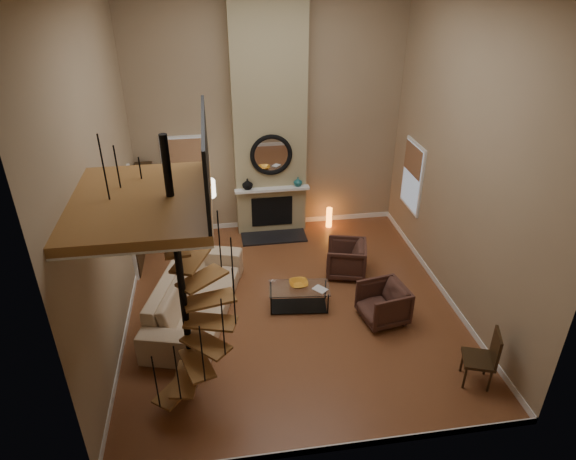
{
  "coord_description": "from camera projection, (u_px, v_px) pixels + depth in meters",
  "views": [
    {
      "loc": [
        -1.22,
        -7.55,
        5.85
      ],
      "look_at": [
        0.0,
        0.4,
        1.4
      ],
      "focal_mm": 31.32,
      "sensor_mm": 36.0,
      "label": 1
    }
  ],
  "objects": [
    {
      "name": "hutch",
      "position": [
        147.0,
        206.0,
        11.09
      ],
      "size": [
        0.37,
        0.79,
        1.77
      ],
      "primitive_type": "cube",
      "color": "#312010",
      "rests_on": "ground"
    },
    {
      "name": "baseboard_front",
      "position": [
        329.0,
        448.0,
        6.69
      ],
      "size": [
        6.0,
        0.02,
        0.12
      ],
      "primitive_type": "cube",
      "color": "white",
      "rests_on": "ground"
    },
    {
      "name": "vase_left",
      "position": [
        247.0,
        184.0,
        11.25
      ],
      "size": [
        0.24,
        0.24,
        0.25
      ],
      "primitive_type": "imported",
      "color": "black",
      "rests_on": "mantel"
    },
    {
      "name": "chimney_breast",
      "position": [
        269.0,
        116.0,
        10.83
      ],
      "size": [
        1.6,
        0.38,
        5.5
      ],
      "primitive_type": "cube",
      "color": "tan",
      "rests_on": "ground"
    },
    {
      "name": "left_wall",
      "position": [
        101.0,
        181.0,
        7.79
      ],
      "size": [
        0.02,
        6.5,
        5.5
      ],
      "primitive_type": "cube",
      "color": "#9D8565",
      "rests_on": "ground"
    },
    {
      "name": "window_right",
      "position": [
        412.0,
        175.0,
        10.86
      ],
      "size": [
        0.06,
        1.02,
        1.52
      ],
      "color": "white",
      "rests_on": "right_wall"
    },
    {
      "name": "baseboard_right",
      "position": [
        441.0,
        288.0,
        9.89
      ],
      "size": [
        0.02,
        6.5,
        0.12
      ],
      "primitive_type": "cube",
      "color": "white",
      "rests_on": "ground"
    },
    {
      "name": "coffee_table",
      "position": [
        299.0,
        295.0,
        9.32
      ],
      "size": [
        1.17,
        0.68,
        0.43
      ],
      "color": "silver",
      "rests_on": "ground"
    },
    {
      "name": "accent_lamp",
      "position": [
        329.0,
        217.0,
        12.11
      ],
      "size": [
        0.14,
        0.14,
        0.49
      ],
      "primitive_type": "cylinder",
      "color": "orange",
      "rests_on": "ground"
    },
    {
      "name": "floor_lamp",
      "position": [
        206.0,
        194.0,
        10.51
      ],
      "size": [
        0.42,
        0.42,
        1.74
      ],
      "color": "black",
      "rests_on": "ground"
    },
    {
      "name": "front_wall",
      "position": [
        340.0,
        283.0,
        5.38
      ],
      "size": [
        6.0,
        0.02,
        5.5
      ],
      "primitive_type": "cube",
      "color": "#9D8565",
      "rests_on": "ground"
    },
    {
      "name": "entry_door",
      "position": [
        134.0,
        223.0,
        10.18
      ],
      "size": [
        0.1,
        1.05,
        2.16
      ],
      "color": "white",
      "rests_on": "ground"
    },
    {
      "name": "armchair_far",
      "position": [
        387.0,
        303.0,
        8.99
      ],
      "size": [
        0.91,
        0.89,
        0.71
      ],
      "primitive_type": "imported",
      "rotation": [
        0.0,
        0.0,
        -1.4
      ],
      "color": "#482921",
      "rests_on": "ground"
    },
    {
      "name": "vase_right",
      "position": [
        298.0,
        182.0,
        11.42
      ],
      "size": [
        0.2,
        0.2,
        0.21
      ],
      "primitive_type": "imported",
      "color": "#19565A",
      "rests_on": "mantel"
    },
    {
      "name": "firebox",
      "position": [
        272.0,
        211.0,
        11.73
      ],
      "size": [
        0.95,
        0.02,
        0.72
      ],
      "primitive_type": "cube",
      "color": "black",
      "rests_on": "chimney_breast"
    },
    {
      "name": "baseboard_left",
      "position": [
        129.0,
        317.0,
        9.1
      ],
      "size": [
        0.02,
        6.5,
        0.12
      ],
      "primitive_type": "cube",
      "color": "white",
      "rests_on": "ground"
    },
    {
      "name": "hearth",
      "position": [
        274.0,
        237.0,
        11.73
      ],
      "size": [
        1.5,
        0.6,
        0.04
      ],
      "primitive_type": "cube",
      "color": "black",
      "rests_on": "ground"
    },
    {
      "name": "right_wall",
      "position": [
        465.0,
        159.0,
        8.59
      ],
      "size": [
        0.02,
        6.5,
        5.5
      ],
      "primitive_type": "cube",
      "color": "#9D8565",
      "rests_on": "ground"
    },
    {
      "name": "book",
      "position": [
        319.0,
        290.0,
        9.15
      ],
      "size": [
        0.31,
        0.31,
        0.02
      ],
      "primitive_type": "imported",
      "rotation": [
        0.0,
        0.0,
        0.7
      ],
      "color": "gray",
      "rests_on": "coffee_table"
    },
    {
      "name": "armchair_near",
      "position": [
        350.0,
        259.0,
        10.27
      ],
      "size": [
        0.97,
        0.96,
        0.73
      ],
      "primitive_type": "imported",
      "rotation": [
        0.0,
        0.0,
        -1.84
      ],
      "color": "#482921",
      "rests_on": "ground"
    },
    {
      "name": "side_chair",
      "position": [
        485.0,
        356.0,
        7.56
      ],
      "size": [
        0.58,
        0.58,
        0.98
      ],
      "color": "#312010",
      "rests_on": "ground"
    },
    {
      "name": "mirror_disc",
      "position": [
        271.0,
        155.0,
        11.04
      ],
      "size": [
        0.8,
        0.01,
        0.8
      ],
      "primitive_type": "cylinder",
      "rotation": [
        1.57,
        0.0,
        0.0
      ],
      "color": "white",
      "rests_on": "chimney_breast"
    },
    {
      "name": "spiral_stair",
      "position": [
        184.0,
        292.0,
        6.87
      ],
      "size": [
        1.47,
        1.47,
        4.06
      ],
      "color": "black",
      "rests_on": "ground"
    },
    {
      "name": "bowl",
      "position": [
        299.0,
        284.0,
        9.26
      ],
      "size": [
        0.35,
        0.35,
        0.09
      ],
      "primitive_type": "imported",
      "color": "orange",
      "rests_on": "coffee_table"
    },
    {
      "name": "mantel",
      "position": [
        272.0,
        189.0,
        11.37
      ],
      "size": [
        1.7,
        0.18,
        0.06
      ],
      "primitive_type": "cube",
      "color": "white",
      "rests_on": "chimney_breast"
    },
    {
      "name": "mirror_frame",
      "position": [
        271.0,
        155.0,
        11.03
      ],
      "size": [
        0.94,
        0.1,
        0.94
      ],
      "primitive_type": "torus",
      "rotation": [
        1.57,
        0.0,
        0.0
      ],
      "color": "black",
      "rests_on": "chimney_breast"
    },
    {
      "name": "loft",
      "position": [
        150.0,
        197.0,
        6.13
      ],
      "size": [
        1.7,
        2.2,
        1.09
      ],
      "color": "olive",
      "rests_on": "left_wall"
    },
    {
      "name": "baseboard_back",
      "position": [
        270.0,
        222.0,
        12.29
      ],
      "size": [
        6.0,
        0.02,
        0.12
      ],
      "primitive_type": "cube",
      "color": "white",
      "rests_on": "ground"
    },
    {
      "name": "window_back",
      "position": [
        185.0,
        167.0,
        11.27
      ],
      "size": [
        1.02,
        0.06,
        1.52
      ],
      "color": "white",
      "rests_on": "back_wall"
    },
    {
      "name": "sofa",
      "position": [
        195.0,
        294.0,
        9.14
      ],
      "size": [
        1.9,
        3.17,
        0.87
      ],
      "primitive_type": "imported",
      "rotation": [
        0.0,
        0.0,
        1.3
      ],
      "color": "#CCB18E",
      "rests_on": "ground"
    },
    {
      "name": "ground",
      "position": [
        291.0,
        305.0,
        9.52
      ],
      "size": [
        6.0,
        6.5,
        0.01
      ],
      "primitive_type": "cube",
      "color": "#94562F",
      "rests_on": "ground"
    },
    {
      "name": "back_wall",
      "position": [
        268.0,
        114.0,
        11.0
      ],
      "size": [
        6.0,
        0.02,
        5.5
      ],
      "primitive_type": "cube",
      "color": "#9D8565",
      "rests_on": "ground"
    }
  ]
}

